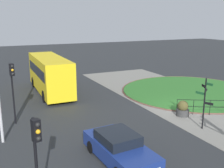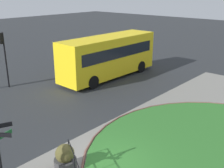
{
  "view_description": "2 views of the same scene",
  "coord_description": "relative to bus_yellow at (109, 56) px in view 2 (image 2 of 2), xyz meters",
  "views": [
    {
      "loc": [
        -15.27,
        13.57,
        6.75
      ],
      "look_at": [
        5.59,
        3.58,
        1.15
      ],
      "focal_mm": 42.65,
      "sensor_mm": 36.0,
      "label": 1
    },
    {
      "loc": [
        -7.03,
        -6.57,
        6.96
      ],
      "look_at": [
        5.54,
        4.54,
        1.2
      ],
      "focal_mm": 44.5,
      "sensor_mm": 36.0,
      "label": 2
    }
  ],
  "objects": [
    {
      "name": "ground",
      "position": [
        -9.36,
        -8.27,
        -1.8
      ],
      "size": [
        120.0,
        120.0,
        0.0
      ],
      "primitive_type": "plane",
      "color": "#282B2D"
    },
    {
      "name": "bus_yellow",
      "position": [
        0.0,
        0.0,
        0.0
      ],
      "size": [
        9.13,
        2.62,
        3.37
      ],
      "rotation": [
        0.0,
        0.0,
        -0.02
      ],
      "color": "yellow",
      "rests_on": "ground"
    },
    {
      "name": "traffic_light_near",
      "position": [
        -6.95,
        3.89,
        1.17
      ],
      "size": [
        0.49,
        0.3,
        4.07
      ],
      "rotation": [
        0.0,
        0.0,
        3.31
      ],
      "color": "black",
      "rests_on": "ground"
    },
    {
      "name": "planter_near_signpost",
      "position": [
        -10.48,
        -7.11,
        -1.29
      ],
      "size": [
        0.91,
        0.91,
        1.13
      ],
      "color": "#383838",
      "rests_on": "ground"
    }
  ]
}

